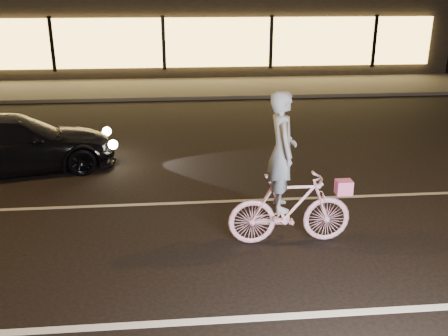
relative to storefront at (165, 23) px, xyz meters
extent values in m
plane|color=black|center=(0.00, -18.97, -2.15)|extent=(90.00, 90.00, 0.00)
cube|color=silver|center=(0.00, -20.47, -2.14)|extent=(60.00, 0.12, 0.01)
cube|color=gray|center=(0.00, -16.97, -2.14)|extent=(60.00, 0.10, 0.01)
cube|color=#383533|center=(0.00, -5.97, -2.09)|extent=(30.00, 4.00, 0.12)
cube|color=black|center=(0.00, 0.03, -0.15)|extent=(25.00, 8.00, 4.00)
cube|color=#FEC659|center=(0.00, -4.07, -0.55)|extent=(23.00, 0.15, 2.00)
cube|color=black|center=(-4.50, -4.15, -0.55)|extent=(0.15, 0.08, 2.20)
cube|color=black|center=(0.00, -4.15, -0.55)|extent=(0.15, 0.08, 2.20)
cube|color=black|center=(4.50, -4.15, -0.55)|extent=(0.15, 0.08, 2.20)
cube|color=black|center=(9.00, -4.15, -0.55)|extent=(0.15, 0.08, 2.20)
imported|color=#DD477E|center=(2.16, -18.62, -1.58)|extent=(1.89, 0.53, 1.14)
imported|color=silver|center=(1.99, -18.62, -0.66)|extent=(0.43, 0.65, 1.79)
cube|color=#F74888|center=(2.97, -18.62, -1.26)|extent=(0.24, 0.20, 0.22)
imported|color=black|center=(-2.99, -14.91, -1.54)|extent=(4.49, 2.66, 1.22)
sphere|color=#FFF2BF|center=(-1.18, -13.89, -1.59)|extent=(0.20, 0.20, 0.20)
sphere|color=#FFF2BF|center=(-0.91, -14.98, -1.59)|extent=(0.20, 0.20, 0.20)
camera|label=1|loc=(0.51, -25.41, 1.57)|focal=40.00mm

